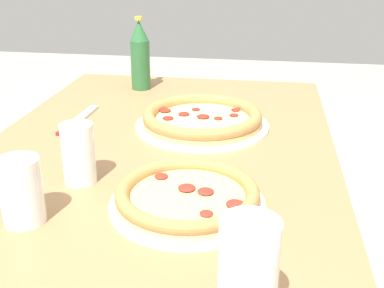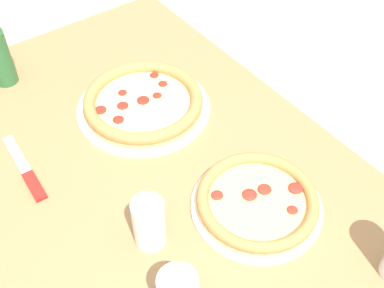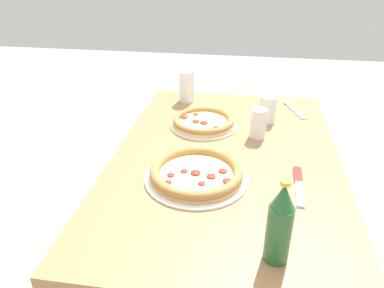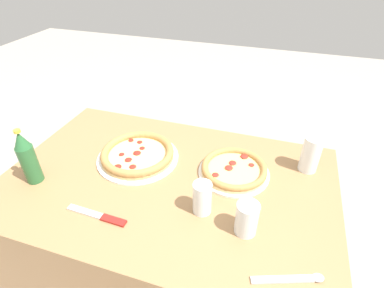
# 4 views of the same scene
# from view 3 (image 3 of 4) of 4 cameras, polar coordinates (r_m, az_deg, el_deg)

# --- Properties ---
(table) EXTENTS (1.22, 0.78, 0.71)m
(table) POSITION_cam_3_polar(r_m,az_deg,el_deg) (1.52, 4.60, -13.42)
(table) COLOR #997047
(table) RESTS_ON ground_plane
(pizza_margherita) EXTENTS (0.33, 0.33, 0.04)m
(pizza_margherita) POSITION_cam_3_polar(r_m,az_deg,el_deg) (1.18, 0.68, -4.51)
(pizza_margherita) COLOR white
(pizza_margherita) RESTS_ON table
(pizza_pepperoni) EXTENTS (0.27, 0.27, 0.04)m
(pizza_pepperoni) POSITION_cam_3_polar(r_m,az_deg,el_deg) (1.52, 1.75, 3.38)
(pizza_pepperoni) COLOR silver
(pizza_pepperoni) RESTS_ON table
(glass_iced_tea) EXTENTS (0.07, 0.07, 0.11)m
(glass_iced_tea) POSITION_cam_3_polar(r_m,az_deg,el_deg) (1.58, 11.43, 5.01)
(glass_iced_tea) COLOR white
(glass_iced_tea) RESTS_ON table
(glass_mango_juice) EXTENTS (0.06, 0.06, 0.12)m
(glass_mango_juice) POSITION_cam_3_polar(r_m,az_deg,el_deg) (1.44, 10.05, 3.03)
(glass_mango_juice) COLOR white
(glass_mango_juice) RESTS_ON table
(glass_orange_juice) EXTENTS (0.07, 0.07, 0.14)m
(glass_orange_juice) POSITION_cam_3_polar(r_m,az_deg,el_deg) (1.76, -0.81, 8.54)
(glass_orange_juice) COLOR white
(glass_orange_juice) RESTS_ON table
(beer_bottle) EXTENTS (0.06, 0.06, 0.22)m
(beer_bottle) POSITION_cam_3_polar(r_m,az_deg,el_deg) (0.88, 13.22, -11.77)
(beer_bottle) COLOR #286033
(beer_bottle) RESTS_ON table
(knife) EXTENTS (0.21, 0.03, 0.01)m
(knife) POSITION_cam_3_polar(r_m,az_deg,el_deg) (1.20, 15.94, -5.87)
(knife) COLOR maroon
(knife) RESTS_ON table
(spoon) EXTENTS (0.19, 0.09, 0.01)m
(spoon) POSITION_cam_3_polar(r_m,az_deg,el_deg) (1.75, 15.09, 5.26)
(spoon) COLOR silver
(spoon) RESTS_ON table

